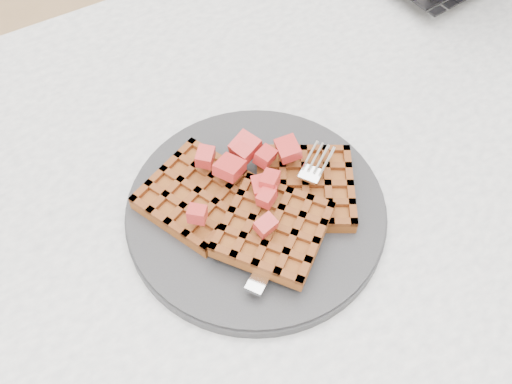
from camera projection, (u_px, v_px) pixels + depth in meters
table at (315, 239)px, 0.69m from camera, size 1.20×0.80×0.75m
plate at (256, 210)px, 0.57m from camera, size 0.26×0.26×0.02m
waffles at (258, 202)px, 0.55m from camera, size 0.22×0.20×0.03m
strawberry_pile at (256, 183)px, 0.53m from camera, size 0.15×0.15×0.02m
fork at (296, 210)px, 0.55m from camera, size 0.16×0.12×0.02m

